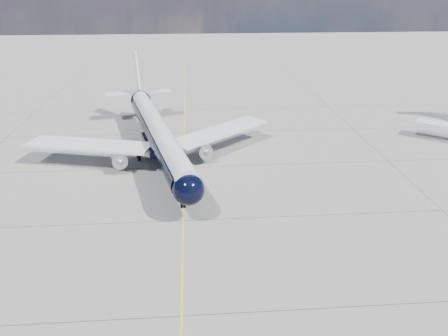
{
  "coord_description": "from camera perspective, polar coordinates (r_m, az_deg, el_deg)",
  "views": [
    {
      "loc": [
        1.26,
        -32.32,
        24.65
      ],
      "look_at": [
        4.96,
        15.09,
        4.0
      ],
      "focal_mm": 35.0,
      "sensor_mm": 36.0,
      "label": 1
    }
  ],
  "objects": [
    {
      "name": "ground",
      "position": [
        67.03,
        -5.23,
        1.79
      ],
      "size": [
        320.0,
        320.0,
        0.0
      ],
      "primitive_type": "plane",
      "color": "gray",
      "rests_on": "ground"
    },
    {
      "name": "main_airliner",
      "position": [
        64.98,
        -8.73,
        4.73
      ],
      "size": [
        36.31,
        44.86,
        13.11
      ],
      "rotation": [
        0.0,
        0.0,
        0.23
      ],
      "color": "black",
      "rests_on": "ground"
    },
    {
      "name": "taxiway_centerline",
      "position": [
        62.41,
        -5.25,
        0.11
      ],
      "size": [
        0.16,
        160.0,
        0.01
      ],
      "primitive_type": "cube",
      "color": "yellow",
      "rests_on": "ground"
    }
  ]
}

